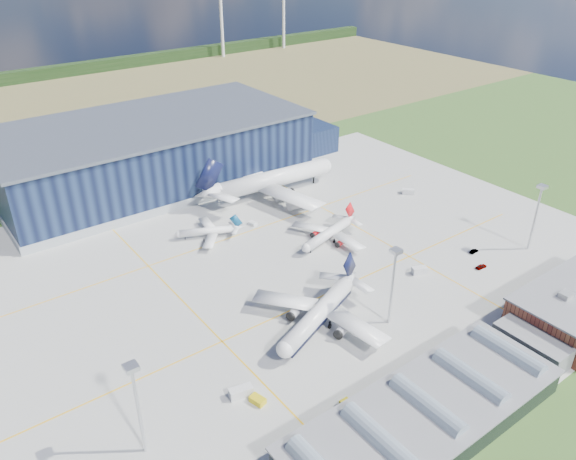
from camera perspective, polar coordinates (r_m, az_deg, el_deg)
The scene contains 21 objects.
ground at distance 167.76m, azimuth 0.39°, elevation -5.56°, with size 600.00×600.00×0.00m, color #32531F.
apron at distance 174.49m, azimuth -1.60°, elevation -4.06°, with size 220.00×160.00×0.08m.
farmland at distance 353.71m, azimuth -22.06°, elevation 11.21°, with size 600.00×220.00×0.01m, color olive.
treeline at distance 428.52m, azimuth -25.35°, elevation 13.93°, with size 600.00×8.00×8.00m, color black.
hangar at distance 237.64m, azimuth -13.07°, elevation 7.59°, with size 145.00×62.00×26.10m.
glass_concourse at distance 129.52m, azimuth 14.88°, elevation -17.09°, with size 78.00×23.00×8.60m.
light_mast_west at distance 115.33m, azimuth -15.19°, elevation -15.90°, with size 2.60×2.60×23.00m.
light_mast_center at distance 146.65m, azimuth 10.67°, elevation -4.47°, with size 2.60×2.60×23.00m.
light_mast_east at distance 194.69m, azimuth 24.02°, elevation 2.14°, with size 2.60×2.60×23.00m.
airliner_navy at distance 147.64m, azimuth 3.08°, elevation -7.79°, with size 41.50×40.60×13.53m, color white, non-canonical shape.
airliner_red at distance 187.24m, azimuth 4.06°, elevation 0.06°, with size 29.76×29.12×9.71m, color white, non-canonical shape.
airliner_widebody at distance 219.07m, azimuth -1.50°, elevation 6.06°, with size 61.45×60.12×20.04m, color white, non-canonical shape.
airliner_regional at distance 192.00m, azimuth -8.31°, elevation 0.23°, with size 23.35×22.85×7.62m, color white, non-canonical shape.
gse_tug_a at distance 131.41m, azimuth -3.10°, elevation -16.88°, with size 2.19×3.58×1.49m, color gold.
gse_tug_b at distance 130.88m, azimuth 6.08°, elevation -17.29°, with size 2.23×3.34×1.45m, color gold.
gse_van_a at distance 132.79m, azimuth -4.81°, elevation -16.09°, with size 2.37×5.42×2.37m, color silver.
gse_cart_a at distance 199.91m, azimuth -3.61°, elevation 0.68°, with size 1.92×2.88×1.25m, color silver.
gse_van_b at distance 227.59m, azimuth 12.11°, elevation 3.84°, with size 2.11×4.61×2.11m, color silver.
gse_van_c at distance 176.71m, azimuth 13.20°, elevation -4.03°, with size 2.23×4.64×2.23m, color silver.
car_a at distance 184.95m, azimuth 19.04°, elevation -3.51°, with size 1.58×3.92×1.34m, color #99999E.
car_b at distance 192.68m, azimuth 18.37°, elevation -2.06°, with size 1.23×3.52×1.16m, color #99999E.
Camera 1 is at (-83.62, -110.38, 94.69)m, focal length 35.00 mm.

